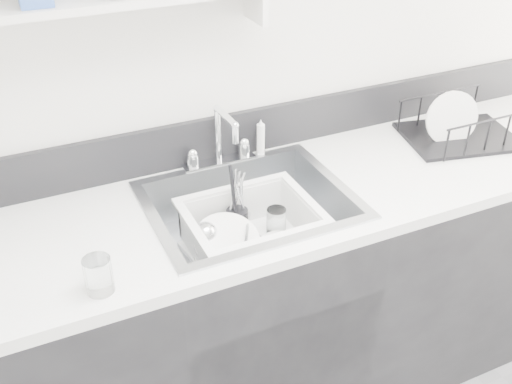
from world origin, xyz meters
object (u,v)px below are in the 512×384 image
wash_tub (251,231)px  dish_rack (462,121)px  counter_run (250,309)px  sink (249,224)px

wash_tub → dish_rack: (0.90, 0.10, 0.16)m
counter_run → sink: sink is taller
wash_tub → dish_rack: bearing=6.3°
wash_tub → dish_rack: dish_rack is taller
sink → wash_tub: size_ratio=1.56×
sink → wash_tub: 0.04m
sink → dish_rack: (0.89, 0.06, 0.16)m
counter_run → wash_tub: bearing=-106.0°
dish_rack → counter_run: bearing=-163.3°
counter_run → wash_tub: counter_run is taller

